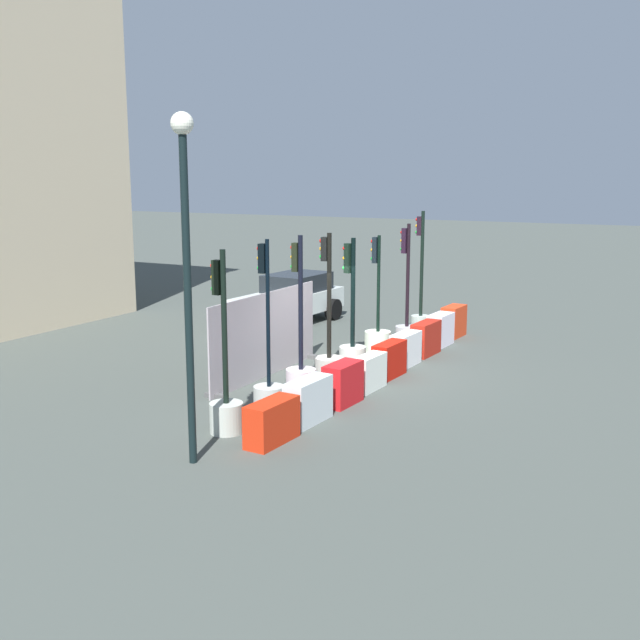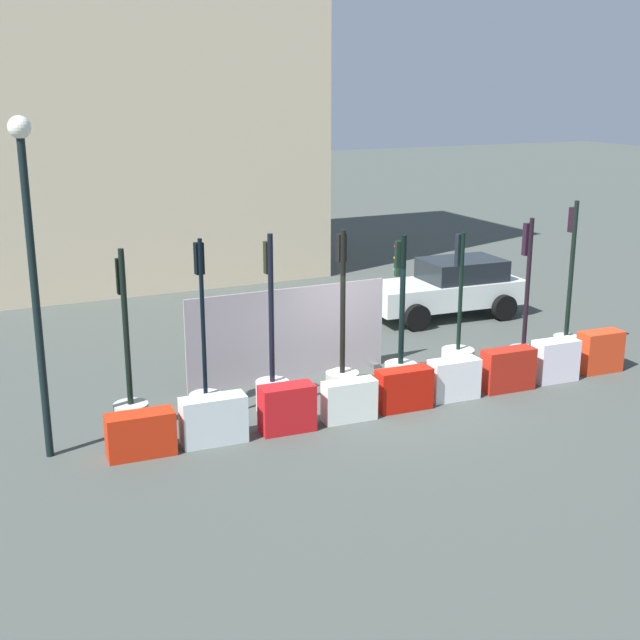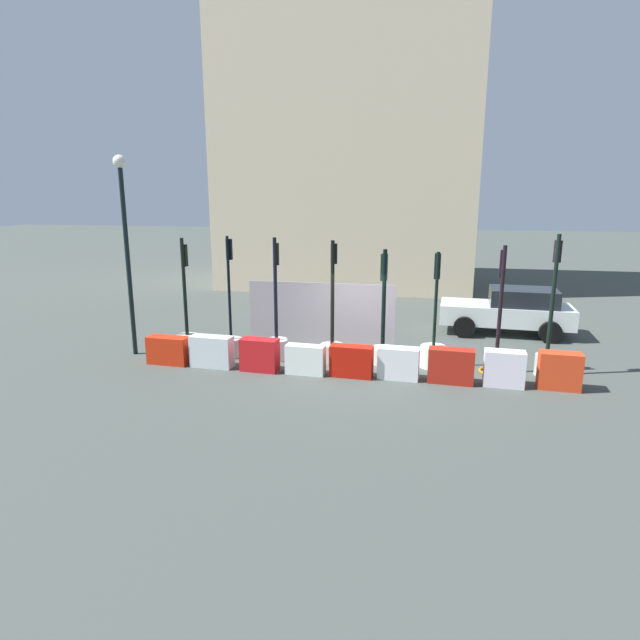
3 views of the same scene
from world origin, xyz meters
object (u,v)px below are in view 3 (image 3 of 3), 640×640
at_px(traffic_light_0, 187,332).
at_px(traffic_light_4, 383,341).
at_px(construction_barrier_1, 212,352).
at_px(street_lamp_post, 125,230).
at_px(traffic_light_5, 433,349).
at_px(construction_barrier_3, 305,360).
at_px(construction_barrier_4, 351,361).
at_px(traffic_light_1, 231,337).
at_px(construction_barrier_2, 260,355).
at_px(construction_barrier_6, 451,366).
at_px(traffic_light_3, 332,339).
at_px(construction_barrier_8, 560,371).
at_px(traffic_light_7, 548,348).
at_px(traffic_light_6, 497,354).
at_px(car_white_van, 510,310).
at_px(construction_barrier_0, 169,350).
at_px(construction_barrier_7, 504,368).
at_px(construction_barrier_5, 399,363).
at_px(traffic_light_2, 276,339).

bearing_deg(traffic_light_0, traffic_light_4, 1.73).
xyz_separation_m(construction_barrier_1, street_lamp_post, (-2.72, 0.69, 3.21)).
bearing_deg(traffic_light_4, traffic_light_5, -3.60).
bearing_deg(construction_barrier_3, construction_barrier_4, 1.69).
distance_m(traffic_light_1, construction_barrier_4, 3.83).
bearing_deg(construction_barrier_2, construction_barrier_6, 0.19).
relative_size(traffic_light_3, traffic_light_4, 1.07).
height_order(traffic_light_4, construction_barrier_3, traffic_light_4).
bearing_deg(traffic_light_0, construction_barrier_8, -5.89).
xyz_separation_m(traffic_light_7, construction_barrier_1, (-8.85, -1.04, -0.29)).
relative_size(traffic_light_6, car_white_van, 0.77).
bearing_deg(construction_barrier_0, construction_barrier_6, -0.54).
bearing_deg(traffic_light_3, traffic_light_1, -176.69).
xyz_separation_m(traffic_light_4, traffic_light_7, (4.29, -0.21, 0.09)).
xyz_separation_m(construction_barrier_0, construction_barrier_6, (7.67, -0.07, 0.05)).
bearing_deg(traffic_light_6, construction_barrier_7, -86.28).
distance_m(construction_barrier_0, car_white_van, 11.15).
xyz_separation_m(traffic_light_1, street_lamp_post, (-2.90, -0.32, 3.06)).
bearing_deg(traffic_light_3, construction_barrier_6, -20.80).
bearing_deg(construction_barrier_5, construction_barrier_3, -177.60).
bearing_deg(traffic_light_0, construction_barrier_6, -8.42).
bearing_deg(construction_barrier_0, car_white_van, 28.51).
bearing_deg(construction_barrier_2, traffic_light_6, 9.56).
distance_m(traffic_light_7, construction_barrier_3, 6.31).
bearing_deg(construction_barrier_8, traffic_light_4, 164.44).
distance_m(traffic_light_2, traffic_light_7, 7.30).
xyz_separation_m(traffic_light_0, construction_barrier_8, (10.15, -1.05, -0.17)).
xyz_separation_m(traffic_light_7, construction_barrier_2, (-7.46, -1.10, -0.28)).
bearing_deg(traffic_light_1, construction_barrier_2, -41.86).
bearing_deg(construction_barrier_4, traffic_light_0, 167.39).
height_order(traffic_light_4, construction_barrier_1, traffic_light_4).
bearing_deg(construction_barrier_6, street_lamp_post, 175.34).
bearing_deg(traffic_light_2, car_white_van, 31.78).
height_order(traffic_light_1, traffic_light_2, traffic_light_1).
bearing_deg(traffic_light_1, traffic_light_4, 3.14).
distance_m(construction_barrier_3, construction_barrier_6, 3.73).
height_order(construction_barrier_4, car_white_van, car_white_van).
height_order(traffic_light_0, traffic_light_2, traffic_light_2).
bearing_deg(construction_barrier_4, traffic_light_7, 12.46).
xyz_separation_m(traffic_light_2, construction_barrier_2, (-0.16, -1.10, -0.16)).
height_order(construction_barrier_5, construction_barrier_6, construction_barrier_6).
bearing_deg(construction_barrier_1, traffic_light_2, 33.85).
bearing_deg(traffic_light_1, construction_barrier_8, -6.39).
height_order(traffic_light_3, traffic_light_7, traffic_light_7).
bearing_deg(construction_barrier_0, construction_barrier_3, -1.75).
height_order(traffic_light_1, construction_barrier_6, traffic_light_1).
relative_size(traffic_light_2, traffic_light_7, 0.95).
bearing_deg(traffic_light_4, construction_barrier_3, -144.84).
relative_size(traffic_light_1, traffic_light_2, 1.01).
bearing_deg(construction_barrier_1, traffic_light_6, 7.37).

